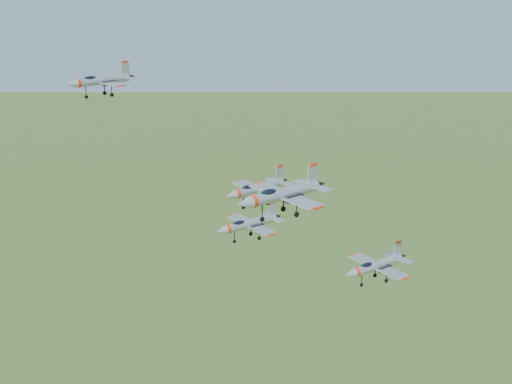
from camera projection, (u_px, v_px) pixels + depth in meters
jet_lead at (101, 80)px, 101.94m from camera, size 11.30×9.46×3.03m
jet_left_high at (257, 188)px, 104.77m from camera, size 12.56×10.55×3.37m
jet_right_high at (282, 194)px, 86.10m from camera, size 14.01×11.65×3.74m
jet_left_low at (249, 224)px, 115.03m from camera, size 13.08×10.83×3.50m
jet_right_low at (376, 265)px, 111.12m from camera, size 13.57×11.25×3.63m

